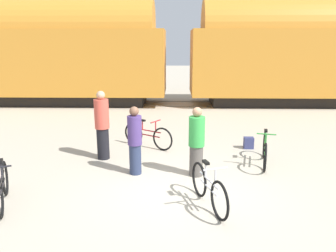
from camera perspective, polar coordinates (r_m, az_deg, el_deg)
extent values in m
plane|color=#B2A893|center=(7.17, 2.17, -10.79)|extent=(80.00, 80.00, 0.00)
cube|color=black|center=(18.30, -21.63, 4.55)|extent=(11.05, 2.29, 0.55)
cube|color=#C67F28|center=(18.11, -22.17, 10.29)|extent=(13.16, 3.05, 3.13)
cylinder|color=#C67F28|center=(18.10, -22.64, 15.22)|extent=(12.10, 2.90, 2.90)
cube|color=black|center=(18.39, 24.95, 4.27)|extent=(11.05, 2.29, 0.55)
cube|color=#C67F28|center=(18.20, 25.56, 9.97)|extent=(13.16, 3.05, 3.13)
cylinder|color=#C67F28|center=(18.19, 26.10, 14.87)|extent=(12.10, 2.90, 2.90)
cube|color=#4C4238|center=(16.20, 1.73, 3.45)|extent=(39.62, 0.07, 0.01)
cube|color=#4C4238|center=(17.61, 1.70, 4.32)|extent=(39.62, 0.07, 0.01)
torus|color=black|center=(8.24, 16.55, -5.29)|extent=(0.22, 0.71, 0.72)
torus|color=black|center=(9.25, 16.42, -3.16)|extent=(0.22, 0.71, 0.72)
cylinder|color=#338C38|center=(8.69, 16.56, -3.01)|extent=(0.25, 0.91, 0.04)
cylinder|color=#338C38|center=(8.73, 16.49, -3.96)|extent=(0.23, 0.83, 0.04)
cylinder|color=#338C38|center=(8.83, 16.61, -1.72)|extent=(0.04, 0.04, 0.30)
cube|color=black|center=(8.79, 16.68, -0.77)|extent=(0.12, 0.21, 0.05)
cylinder|color=#338C38|center=(8.36, 16.68, -2.48)|extent=(0.04, 0.04, 0.34)
cylinder|color=#338C38|center=(8.32, 16.77, -1.37)|extent=(0.45, 0.14, 0.03)
torus|color=black|center=(9.46, -0.95, -2.30)|extent=(0.60, 0.42, 0.69)
torus|color=black|center=(10.10, -6.02, -1.29)|extent=(0.60, 0.42, 0.69)
cylinder|color=#A31E23|center=(9.72, -3.58, -0.79)|extent=(0.83, 0.55, 0.04)
cylinder|color=#A31E23|center=(9.76, -3.57, -1.60)|extent=(0.75, 0.51, 0.04)
cylinder|color=#A31E23|center=(9.80, -4.48, 0.19)|extent=(0.04, 0.04, 0.29)
cube|color=black|center=(9.77, -4.49, 1.00)|extent=(0.21, 0.18, 0.05)
cylinder|color=#A31E23|center=(9.51, -2.17, -0.12)|extent=(0.04, 0.04, 0.32)
cylinder|color=#A31E23|center=(9.47, -2.18, 0.81)|extent=(0.28, 0.40, 0.03)
torus|color=black|center=(6.65, -27.26, -11.20)|extent=(0.32, 0.68, 0.71)
torus|color=black|center=(7.55, -26.53, -8.12)|extent=(0.32, 0.68, 0.71)
cylinder|color=black|center=(7.03, -27.04, -8.20)|extent=(0.36, 0.81, 0.04)
cylinder|color=black|center=(7.08, -26.90, -9.31)|extent=(0.33, 0.74, 0.04)
cylinder|color=black|center=(7.14, -27.04, -6.58)|extent=(0.04, 0.04, 0.30)
cube|color=black|center=(7.09, -27.18, -5.46)|extent=(0.15, 0.22, 0.05)
torus|color=black|center=(5.94, 8.96, -12.73)|extent=(0.26, 0.69, 0.71)
torus|color=black|center=(6.74, 5.44, -9.23)|extent=(0.26, 0.69, 0.71)
cylinder|color=silver|center=(6.26, 7.13, -9.37)|extent=(0.29, 0.82, 0.04)
cylinder|color=silver|center=(6.32, 7.09, -10.60)|extent=(0.27, 0.75, 0.04)
cylinder|color=silver|center=(6.35, 6.57, -7.56)|extent=(0.04, 0.04, 0.30)
cube|color=black|center=(6.29, 6.60, -6.30)|extent=(0.14, 0.21, 0.05)
cylinder|color=silver|center=(5.97, 8.20, -8.87)|extent=(0.04, 0.04, 0.33)
cylinder|color=silver|center=(5.91, 8.26, -7.39)|extent=(0.45, 0.17, 0.03)
cylinder|color=#283351|center=(7.84, -5.71, -5.76)|extent=(0.28, 0.28, 0.73)
cylinder|color=#473370|center=(7.62, -5.84, -0.76)|extent=(0.33, 0.33, 0.69)
sphere|color=brown|center=(7.52, -5.93, 2.57)|extent=(0.22, 0.22, 0.22)
cylinder|color=black|center=(8.95, -11.24, -3.00)|extent=(0.32, 0.32, 0.85)
cylinder|color=#CC4C3D|center=(8.75, -11.49, 2.08)|extent=(0.38, 0.38, 0.77)
sphere|color=tan|center=(8.66, -11.65, 5.30)|extent=(0.22, 0.22, 0.22)
cylinder|color=#514C47|center=(7.72, 4.92, -6.03)|extent=(0.31, 0.31, 0.73)
cylinder|color=green|center=(7.51, 5.03, -0.94)|extent=(0.37, 0.37, 0.69)
sphere|color=#A37556|center=(7.40, 5.11, 2.45)|extent=(0.22, 0.22, 0.22)
cube|color=navy|center=(9.98, 13.86, -2.87)|extent=(0.28, 0.20, 0.34)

